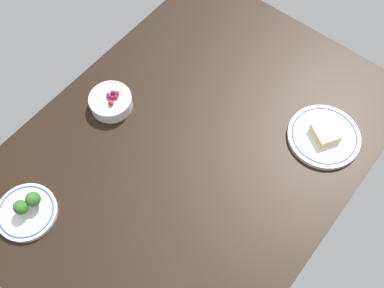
# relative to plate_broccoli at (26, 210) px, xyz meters

# --- Properties ---
(dining_table) EXTENTS (1.29, 0.93, 0.04)m
(dining_table) POSITION_rel_plate_broccoli_xyz_m (-0.46, 0.23, -0.04)
(dining_table) COLOR black
(dining_table) RESTS_ON ground
(plate_broccoli) EXTENTS (0.17, 0.17, 0.08)m
(plate_broccoli) POSITION_rel_plate_broccoli_xyz_m (0.00, 0.00, 0.00)
(plate_broccoli) COLOR silver
(plate_broccoli) RESTS_ON dining_table
(bowl_berries) EXTENTS (0.14, 0.14, 0.06)m
(bowl_berries) POSITION_rel_plate_broccoli_xyz_m (-0.41, -0.07, 0.00)
(bowl_berries) COLOR silver
(bowl_berries) RESTS_ON dining_table
(plate_sandwich) EXTENTS (0.22, 0.22, 0.05)m
(plate_sandwich) POSITION_rel_plate_broccoli_xyz_m (-0.74, 0.53, -0.01)
(plate_sandwich) COLOR silver
(plate_sandwich) RESTS_ON dining_table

